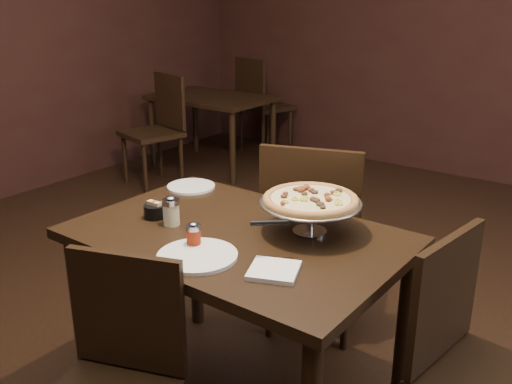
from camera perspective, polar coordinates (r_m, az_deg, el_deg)
The scene contains 16 objects.
room at distance 2.04m, azimuth 0.40°, elevation 13.86°, with size 6.04×7.04×2.84m.
dining_table at distance 2.16m, azimuth -1.86°, elevation -6.51°, with size 1.22×0.82×0.75m.
background_table at distance 5.39m, azimuth -4.48°, elevation 8.61°, with size 1.09×0.72×0.68m.
pizza_stand at distance 2.09m, azimuth 5.48°, elevation -0.80°, with size 0.38×0.38×0.16m.
parmesan_shaker at distance 2.19m, azimuth -8.49°, elevation -1.92°, with size 0.07×0.07×0.12m.
pepper_flake_shaker at distance 2.00m, azimuth -6.26°, elevation -4.34°, with size 0.05×0.05×0.09m.
packet_caddy at distance 2.28m, azimuth -10.09°, elevation -1.85°, with size 0.09×0.09×0.07m.
napkin_stack at distance 1.83m, azimuth 1.80°, elevation -7.85°, with size 0.15×0.15×0.02m, color white.
plate_left at distance 2.61m, azimuth -6.51°, elevation 0.55°, with size 0.22×0.22×0.01m, color white.
plate_near at distance 1.94m, azimuth -5.88°, elevation -6.37°, with size 0.27×0.27×0.01m, color white.
serving_spatula at distance 1.88m, azimuth 1.34°, elevation -3.16°, with size 0.16×0.16×0.02m.
chair_far at distance 2.70m, azimuth 5.83°, elevation -4.04°, with size 0.57×0.57×0.97m.
chair_near at distance 1.93m, azimuth -13.98°, elevation -17.63°, with size 0.50×0.50×0.84m.
chair_side at distance 2.03m, azimuth 20.82°, elevation -15.47°, with size 0.47×0.47×0.88m.
bg_chair_far at distance 5.91m, azimuth 0.39°, elevation 9.04°, with size 0.56×0.56×0.97m.
bg_chair_near at distance 4.99m, azimuth -9.73°, elevation 6.59°, with size 0.53×0.53×0.94m.
Camera 1 is at (1.24, -1.62, 1.60)m, focal length 40.00 mm.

